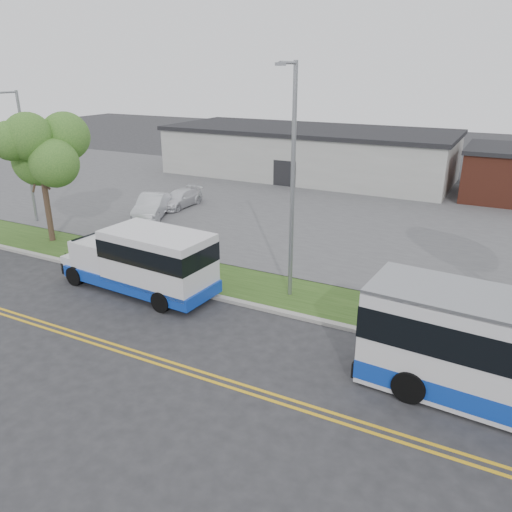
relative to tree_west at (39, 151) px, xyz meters
The scene contains 17 objects.
ground 13.43m from the tree_west, 14.93° to the right, with size 140.00×140.00×0.00m, color #28282B.
lane_line_north 14.83m from the tree_west, 30.43° to the right, with size 70.00×0.12×0.01m, color gold.
lane_line_south 14.97m from the tree_west, 31.49° to the right, with size 70.00×0.12×0.01m, color gold.
curb 13.19m from the tree_west, ahead, with size 80.00×0.30×0.15m, color #9E9B93.
verge 13.03m from the tree_west, ahead, with size 80.00×3.30×0.10m, color #264416.
parking_lot 18.98m from the tree_west, 48.99° to the left, with size 80.00×25.00×0.10m, color #4C4C4F.
commercial_building 24.72m from the tree_west, 75.85° to the left, with size 25.40×10.40×4.35m.
brick_wing 32.19m from the tree_west, 45.38° to the left, with size 6.30×7.30×3.90m.
tree_west is the anchor object (origin of this frame).
streetlight_near 15.01m from the tree_west, ahead, with size 0.35×1.53×9.50m.
streetlight_far 4.62m from the tree_west, 151.02° to the left, with size 0.35×1.53×8.00m.
shuttle_bus 10.33m from the tree_west, 17.51° to the right, with size 7.72×2.98×2.90m.
pedestrian 8.54m from the tree_west, ahead, with size 0.67×0.44×1.85m, color black.
parked_car_a 7.94m from the tree_west, 71.30° to the left, with size 1.59×4.56×1.50m, color #B4B7BC.
parked_car_b 10.63m from the tree_west, 77.08° to the left, with size 1.64×4.03×1.17m, color white.
grocery_bag_left 8.66m from the tree_west, ahead, with size 0.32×0.32×0.32m, color white.
grocery_bag_right 9.21m from the tree_west, ahead, with size 0.32×0.32×0.32m, color white.
Camera 1 is at (10.80, -15.38, 9.33)m, focal length 35.00 mm.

